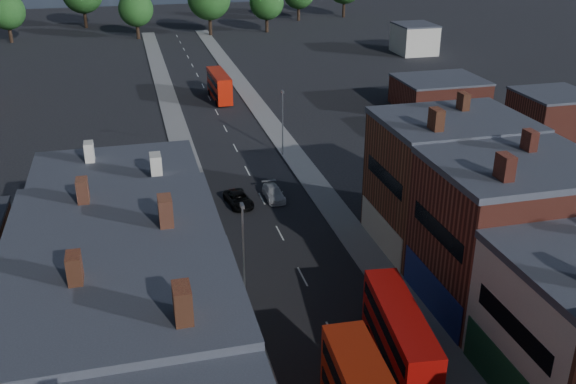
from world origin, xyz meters
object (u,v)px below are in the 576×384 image
car_2 (239,199)px  bus_2 (219,85)px  bus_1 (400,336)px  ped_3 (410,324)px  car_3 (274,193)px

car_2 → bus_2: bearing=76.3°
bus_1 → car_2: (-5.71, 27.43, -1.73)m
bus_1 → ped_3: bus_1 is taller
bus_1 → car_2: bearing=108.3°
bus_2 → car_2: (-4.10, -39.54, -1.68)m
bus_2 → car_2: bearing=-97.7°
car_2 → ped_3: ped_3 is taller
bus_1 → bus_2: bus_1 is taller
ped_3 → car_2: bearing=-5.5°
bus_1 → ped_3: bearing=59.7°
bus_2 → car_2: size_ratio=2.14×
car_2 → ped_3: 25.76m
bus_1 → ped_3: 3.94m
bus_2 → car_2: bus_2 is taller
car_2 → car_3: 3.85m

